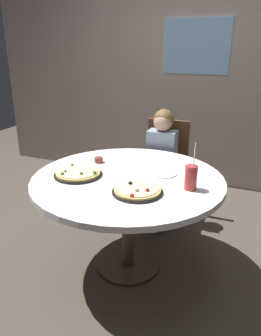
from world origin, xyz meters
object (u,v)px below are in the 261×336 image
Objects in this scene: diner_child at (159,175)px; plate_small at (164,173)px; dining_table at (128,188)px; pizza_cheese at (137,190)px; chair_wooden at (164,164)px; soda_cup at (191,177)px; pizza_veggie at (78,173)px; sauce_bowl at (99,160)px.

diner_child reaches higher than plate_small.
plate_small reaches higher than dining_table.
plate_small is at bearing 34.30° from dining_table.
pizza_cheese is at bearing -54.10° from dining_table.
chair_wooden is 0.19m from diner_child.
dining_table is at bearing 125.90° from pizza_cheese.
soda_cup reaches higher than chair_wooden.
soda_cup is (0.29, 0.18, 0.06)m from pizza_cheese.
pizza_veggie reaches higher than sauce_bowl.
chair_wooden is at bearing 90.14° from dining_table.
dining_table is at bearing 175.41° from soda_cup.
chair_wooden is 5.28× the size of plate_small.
dining_table is at bearing -30.47° from sauce_bowl.
chair_wooden is at bearing 66.05° from sauce_bowl.
soda_cup is at bearing 5.01° from pizza_veggie.
chair_wooden is at bearing 72.00° from pizza_veggie.
pizza_cheese is 0.37m from plate_small.
diner_child is at bearing 119.86° from soda_cup.
pizza_veggie is 4.88× the size of sauce_bowl.
dining_table is 3.94× the size of pizza_veggie.
diner_child is 3.17× the size of pizza_veggie.
chair_wooden reaches higher than pizza_veggie.
plate_small is (-0.23, 0.19, -0.08)m from soda_cup.
pizza_veggie is at bearing -91.82° from sauce_bowl.
pizza_cheese is at bearing -80.88° from diner_child.
diner_child reaches higher than soda_cup.
soda_cup reaches higher than dining_table.
plate_small is at bearing -4.36° from sauce_bowl.
diner_child is 15.46× the size of sauce_bowl.
plate_small is (0.56, 0.26, -0.01)m from pizza_veggie.
plate_small is (0.22, 0.15, 0.09)m from dining_table.
pizza_cheese is (0.16, -0.22, 0.10)m from dining_table.
chair_wooden reaches higher than pizza_cheese.
diner_child is 0.96m from soda_cup.
pizza_veggie is at bearing -111.79° from diner_child.
dining_table is 7.48× the size of plate_small.
pizza_cheese is at bearing -40.16° from sauce_bowl.
chair_wooden is at bearing 115.15° from soda_cup.
sauce_bowl is at bearing 163.58° from soda_cup.
soda_cup is at bearing -60.14° from diner_child.
chair_wooden is 0.88× the size of diner_child.
dining_table is 1.24× the size of diner_child.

